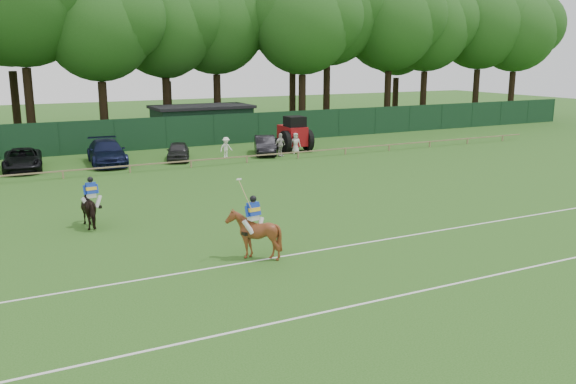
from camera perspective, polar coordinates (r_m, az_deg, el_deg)
ground at (r=24.14m, az=2.20°, el=-4.76°), size 160.00×160.00×0.00m
horse_dark at (r=27.49m, az=-17.84°, el=-1.45°), size 1.05×1.99×1.62m
horse_chestnut at (r=22.11m, az=-3.24°, el=-3.96°), size 1.70×1.86×1.81m
suv_black at (r=42.63m, az=-23.59°, el=2.80°), size 2.76×5.18×1.39m
sedan_navy at (r=43.01m, az=-16.59°, el=3.58°), size 2.72×5.79×1.63m
hatch_grey at (r=43.52m, az=-10.25°, el=3.77°), size 2.63×4.03×1.28m
estate_black at (r=45.47m, az=-2.17°, el=4.40°), size 2.87×4.41×1.37m
spectator_left at (r=43.89m, az=-5.82°, el=4.14°), size 1.08×0.76×1.52m
spectator_mid at (r=44.47m, az=-0.73°, el=4.43°), size 1.08×0.73×1.70m
spectator_right at (r=45.80m, az=0.71°, el=4.58°), size 0.86×0.67×1.56m
rider_dark at (r=27.32m, az=-17.94°, el=0.03°), size 0.94×0.41×1.41m
rider_chestnut at (r=21.88m, az=-3.26°, el=-1.97°), size 0.96×0.54×2.05m
pitch_lines at (r=21.32m, az=6.84°, el=-7.22°), size 60.00×5.10×0.01m
pitch_rail at (r=40.28m, az=-10.43°, el=2.78°), size 62.10×0.10×0.50m
perimeter_fence at (r=48.77m, az=-13.56°, el=5.29°), size 92.08×0.08×2.50m
utility_shed at (r=53.28m, az=-8.05°, el=6.43°), size 8.40×4.40×3.04m
tree_row at (r=57.11m, az=-13.47°, el=5.06°), size 96.00×12.00×21.00m
tractor at (r=47.09m, az=0.50°, el=5.41°), size 2.32×3.29×2.68m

